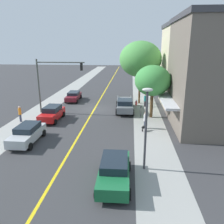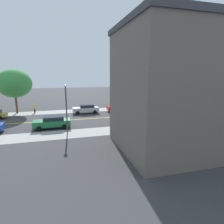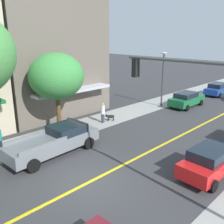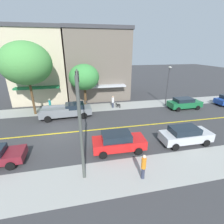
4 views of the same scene
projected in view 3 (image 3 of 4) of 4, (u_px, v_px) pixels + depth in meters
The scene contains 15 objects.
ground_plane at pixel (89, 182), 13.30m from camera, with size 140.00×140.00×0.00m, color #38383A.
sidewalk_left at pixel (26, 144), 18.05m from camera, with size 3.38×126.00×0.01m, color #9E9E99.
road_centerline_stripe at pixel (89, 182), 13.30m from camera, with size 0.20×126.00×0.00m, color yellow.
corner_shop_building at pixel (41, 54), 24.90m from camera, with size 10.41×10.26×11.22m.
street_tree_left_near at pixel (56, 76), 19.14m from camera, with size 4.16×4.16×6.20m.
parking_meter at pixel (69, 124), 19.33m from camera, with size 0.12×0.18×1.41m.
traffic_light_mast at pixel (205, 107), 10.23m from camera, with size 6.03×0.32×6.76m.
street_lamp at pixel (163, 73), 26.52m from camera, with size 0.70×0.36×5.77m.
red_sedan_right_curb at pixel (211, 161), 13.79m from camera, with size 2.09×4.43×1.64m.
green_sedan_left_curb at pixel (187, 99), 27.21m from camera, with size 2.13×4.69×1.58m.
blue_sedan_left_curb at pixel (218, 89), 32.59m from camera, with size 2.12×4.67×1.56m.
grey_pickup_truck at pixel (56, 141), 16.31m from camera, with size 2.51×6.27×1.74m.
pedestrian_teal_shirt at pixel (0, 138), 16.53m from camera, with size 0.31×0.31×1.76m.
pedestrian_white_shirt at pixel (103, 112), 22.14m from camera, with size 0.36×0.36×1.77m.
small_dog at pixel (110, 117), 22.72m from camera, with size 0.69×0.76×0.63m.
Camera 3 is at (9.12, -7.38, 7.38)m, focal length 40.70 mm.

